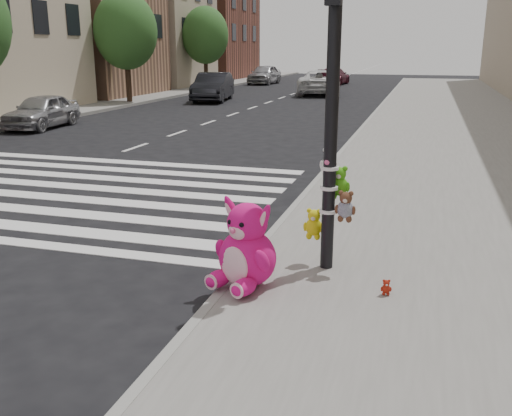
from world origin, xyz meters
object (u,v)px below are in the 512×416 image
at_px(pink_bunny, 246,251).
at_px(car_white_near, 319,82).
at_px(car_silver_far, 42,111).
at_px(signal_pole, 332,143).
at_px(car_dark_far, 213,87).
at_px(red_teddy, 386,287).

xyz_separation_m(pink_bunny, car_white_near, (-4.61, 29.88, 0.18)).
bearing_deg(car_white_near, car_silver_far, 59.66).
relative_size(signal_pole, car_dark_far, 0.86).
bearing_deg(signal_pole, pink_bunny, -132.36).
bearing_deg(car_dark_far, red_teddy, -74.50).
bearing_deg(red_teddy, car_white_near, 90.13).
distance_m(signal_pole, car_silver_far, 16.66).
distance_m(signal_pole, car_white_near, 29.50).
height_order(pink_bunny, red_teddy, pink_bunny).
distance_m(car_dark_far, car_white_near, 7.66).
bearing_deg(red_teddy, signal_pole, 127.02).
bearing_deg(car_silver_far, car_dark_far, 74.15).
height_order(car_silver_far, car_dark_far, car_dark_far).
xyz_separation_m(signal_pole, pink_bunny, (-0.82, -0.90, -1.16)).
xyz_separation_m(red_teddy, car_dark_far, (-11.02, 23.70, 0.53)).
relative_size(red_teddy, car_white_near, 0.03).
height_order(red_teddy, car_silver_far, car_silver_far).
bearing_deg(car_dark_far, signal_pole, -75.46).
height_order(signal_pole, pink_bunny, signal_pole).
bearing_deg(car_white_near, red_teddy, 92.78).
bearing_deg(signal_pole, car_dark_far, 113.97).
xyz_separation_m(pink_bunny, red_teddy, (1.61, 0.21, -0.34)).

